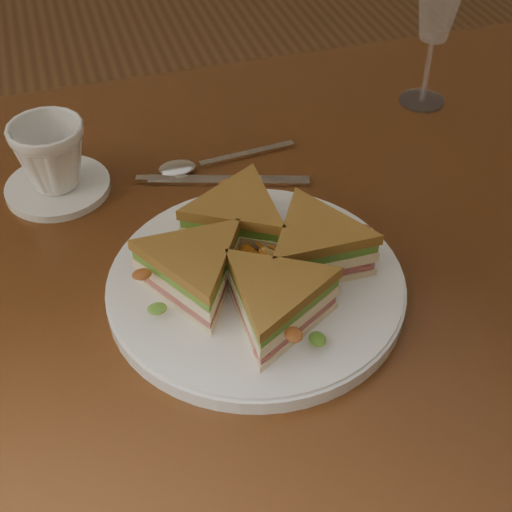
# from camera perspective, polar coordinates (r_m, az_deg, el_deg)

# --- Properties ---
(table) EXTENTS (1.20, 0.80, 0.75)m
(table) POSITION_cam_1_polar(r_m,az_deg,el_deg) (0.88, 0.53, -2.89)
(table) COLOR #391D0D
(table) RESTS_ON ground
(plate) EXTENTS (0.31, 0.31, 0.02)m
(plate) POSITION_cam_1_polar(r_m,az_deg,el_deg) (0.74, -0.00, -2.41)
(plate) COLOR white
(plate) RESTS_ON table
(sandwich_wedges) EXTENTS (0.26, 0.26, 0.06)m
(sandwich_wedges) POSITION_cam_1_polar(r_m,az_deg,el_deg) (0.71, -0.00, -0.30)
(sandwich_wedges) COLOR #FAE6B9
(sandwich_wedges) RESTS_ON plate
(crisps_mound) EXTENTS (0.09, 0.09, 0.05)m
(crisps_mound) POSITION_cam_1_polar(r_m,az_deg,el_deg) (0.71, -0.00, -0.53)
(crisps_mound) COLOR orange
(crisps_mound) RESTS_ON plate
(spoon) EXTENTS (0.18, 0.04, 0.01)m
(spoon) POSITION_cam_1_polar(r_m,az_deg,el_deg) (0.91, -4.94, 7.27)
(spoon) COLOR silver
(spoon) RESTS_ON table
(knife) EXTENTS (0.21, 0.08, 0.00)m
(knife) POSITION_cam_1_polar(r_m,az_deg,el_deg) (0.89, -3.15, 6.03)
(knife) COLOR silver
(knife) RESTS_ON table
(wine_glass) EXTENTS (0.07, 0.07, 0.20)m
(wine_glass) POSITION_cam_1_polar(r_m,az_deg,el_deg) (1.01, 14.41, 18.87)
(wine_glass) COLOR white
(wine_glass) RESTS_ON table
(saucer) EXTENTS (0.13, 0.13, 0.01)m
(saucer) POSITION_cam_1_polar(r_m,az_deg,el_deg) (0.90, -15.55, 5.33)
(saucer) COLOR white
(saucer) RESTS_ON table
(coffee_cup) EXTENTS (0.09, 0.09, 0.08)m
(coffee_cup) POSITION_cam_1_polar(r_m,az_deg,el_deg) (0.88, -16.10, 7.73)
(coffee_cup) COLOR white
(coffee_cup) RESTS_ON saucer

